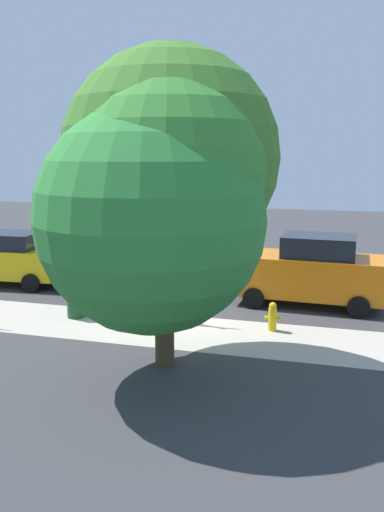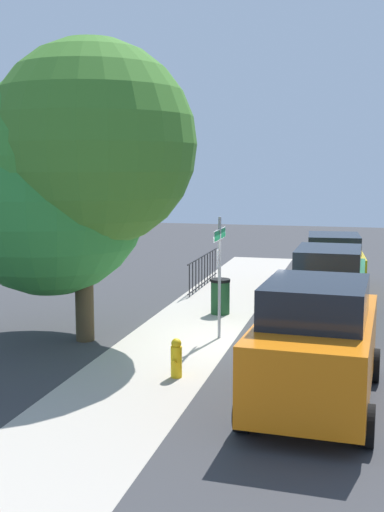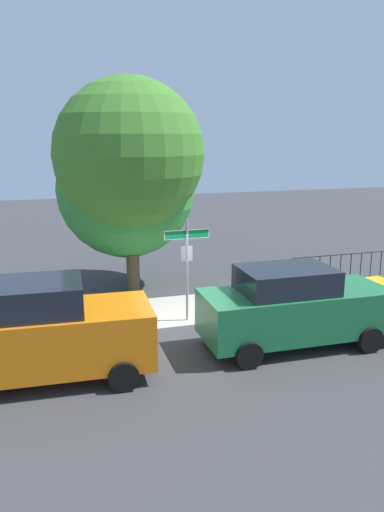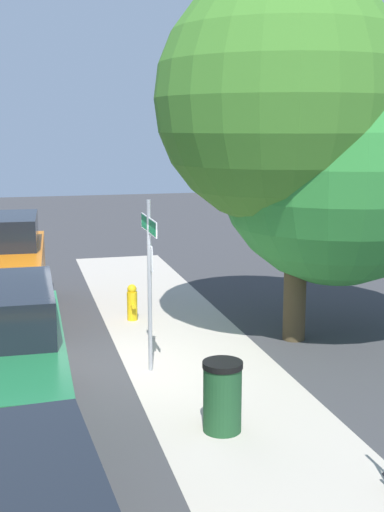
% 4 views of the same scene
% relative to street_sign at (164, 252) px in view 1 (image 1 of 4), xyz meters
% --- Properties ---
extents(ground_plane, '(60.00, 60.00, 0.00)m').
position_rel_street_sign_xyz_m(ground_plane, '(-0.21, -0.40, -1.94)').
color(ground_plane, '#38383A').
extents(sidewalk_strip, '(24.00, 2.60, 0.00)m').
position_rel_street_sign_xyz_m(sidewalk_strip, '(1.79, 0.90, -1.94)').
color(sidewalk_strip, '#B0A698').
rests_on(sidewalk_strip, ground_plane).
extents(street_sign, '(1.28, 0.07, 2.90)m').
position_rel_street_sign_xyz_m(street_sign, '(0.00, 0.00, 0.00)').
color(street_sign, '#9EA0A5').
rests_on(street_sign, ground_plane).
extents(shade_tree, '(4.70, 5.78, 6.89)m').
position_rel_street_sign_xyz_m(shade_tree, '(-1.10, 3.31, 2.09)').
color(shade_tree, '#483B25').
rests_on(shade_tree, ground_plane).
extents(car_orange, '(4.58, 2.25, 2.20)m').
position_rel_street_sign_xyz_m(car_orange, '(-3.91, -2.51, -0.86)').
color(car_orange, orange).
rests_on(car_orange, ground_plane).
extents(car_green, '(4.66, 2.06, 2.03)m').
position_rel_street_sign_xyz_m(car_green, '(2.01, -2.44, -0.93)').
color(car_green, '#1D6839').
rests_on(car_green, ground_plane).
extents(car_yellow, '(4.47, 2.29, 1.88)m').
position_rel_street_sign_xyz_m(car_yellow, '(6.76, -2.38, -1.00)').
color(car_yellow, gold).
rests_on(car_yellow, ground_plane).
extents(fire_hydrant, '(0.42, 0.22, 0.78)m').
position_rel_street_sign_xyz_m(fire_hydrant, '(-3.08, 0.20, -1.56)').
color(fire_hydrant, yellow).
rests_on(fire_hydrant, ground_plane).
extents(trash_bin, '(0.55, 0.55, 0.98)m').
position_rel_street_sign_xyz_m(trash_bin, '(2.51, 0.50, -1.45)').
color(trash_bin, '#1E4C28').
rests_on(trash_bin, ground_plane).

